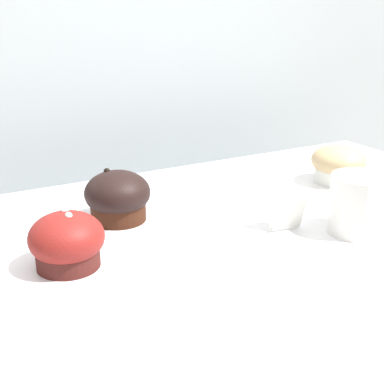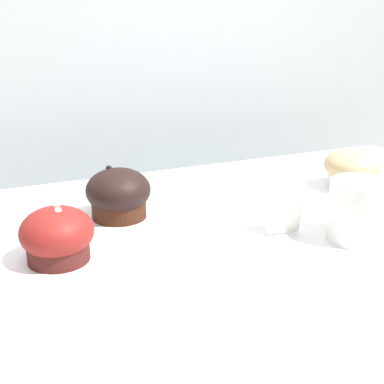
{
  "view_description": "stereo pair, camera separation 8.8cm",
  "coord_description": "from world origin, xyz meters",
  "px_view_note": "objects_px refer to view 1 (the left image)",
  "views": [
    {
      "loc": [
        -0.5,
        -0.67,
        1.25
      ],
      "look_at": [
        -0.1,
        0.05,
        0.95
      ],
      "focal_mm": 50.0,
      "sensor_mm": 36.0,
      "label": 1
    },
    {
      "loc": [
        -0.42,
        -0.71,
        1.25
      ],
      "look_at": [
        -0.1,
        0.05,
        0.95
      ],
      "focal_mm": 50.0,
      "sensor_mm": 36.0,
      "label": 2
    }
  ],
  "objects_px": {
    "muffin_back_left": "(67,242)",
    "muffin_back_right": "(338,164)",
    "coffee_cup": "(360,203)",
    "muffin_front_center": "(118,197)"
  },
  "relations": [
    {
      "from": "muffin_back_right",
      "to": "coffee_cup",
      "type": "bearing_deg",
      "value": -125.6
    },
    {
      "from": "muffin_back_left",
      "to": "coffee_cup",
      "type": "distance_m",
      "value": 0.44
    },
    {
      "from": "muffin_back_left",
      "to": "muffin_back_right",
      "type": "bearing_deg",
      "value": 9.61
    },
    {
      "from": "coffee_cup",
      "to": "muffin_front_center",
      "type": "bearing_deg",
      "value": 144.2
    },
    {
      "from": "muffin_back_left",
      "to": "muffin_back_right",
      "type": "xyz_separation_m",
      "value": [
        0.57,
        0.1,
        0.0
      ]
    },
    {
      "from": "muffin_back_left",
      "to": "muffin_back_right",
      "type": "distance_m",
      "value": 0.58
    },
    {
      "from": "muffin_front_center",
      "to": "muffin_back_left",
      "type": "bearing_deg",
      "value": -134.38
    },
    {
      "from": "muffin_back_left",
      "to": "muffin_back_right",
      "type": "relative_size",
      "value": 0.95
    },
    {
      "from": "muffin_front_center",
      "to": "muffin_back_left",
      "type": "height_order",
      "value": "muffin_front_center"
    },
    {
      "from": "coffee_cup",
      "to": "muffin_back_right",
      "type": "bearing_deg",
      "value": 54.4
    }
  ]
}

